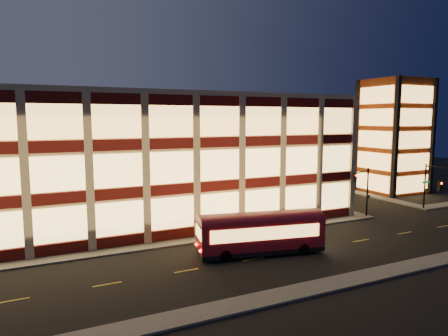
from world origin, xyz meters
TOP-DOWN VIEW (x-y plane):
  - ground at (0.00, 0.00)m, footprint 200.00×200.00m
  - sidewalk_office_south at (-3.00, 1.00)m, footprint 54.00×2.00m
  - sidewalk_office_east at (23.00, 17.00)m, footprint 2.00×30.00m
  - sidewalk_tower_west at (34.00, 17.00)m, footprint 2.00×30.00m
  - sidewalk_near at (0.00, -13.00)m, footprint 100.00×2.00m
  - office_building at (-2.91, 16.91)m, footprint 50.45×30.45m
  - stair_tower at (39.95, 11.95)m, footprint 8.60×8.60m
  - traffic_signal_far at (22.21, 0.24)m, footprint 3.79×1.87m
  - traffic_signal_right at (33.50, -0.62)m, footprint 1.20×4.37m
  - trolley_bus at (5.28, -5.01)m, footprint 11.32×4.79m

SIDE VIEW (x-z plane):
  - ground at x=0.00m, z-range 0.00..0.00m
  - sidewalk_office_south at x=-3.00m, z-range 0.00..0.15m
  - sidewalk_office_east at x=23.00m, z-range 0.00..0.15m
  - sidewalk_tower_west at x=34.00m, z-range 0.00..0.15m
  - sidewalk_near at x=0.00m, z-range 0.00..0.15m
  - trolley_bus at x=5.28m, z-range 0.20..3.93m
  - traffic_signal_right at x=33.50m, z-range 1.10..7.10m
  - traffic_signal_far at x=22.21m, z-range 1.11..7.11m
  - office_building at x=-2.91m, z-range 0.00..14.50m
  - stair_tower at x=39.95m, z-range -0.01..17.99m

